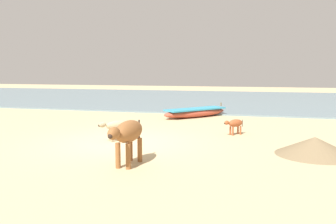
{
  "coord_description": "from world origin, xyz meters",
  "views": [
    {
      "loc": [
        4.22,
        -9.94,
        2.25
      ],
      "look_at": [
        0.57,
        3.39,
        0.6
      ],
      "focal_mm": 36.89,
      "sensor_mm": 36.0,
      "label": 1
    }
  ],
  "objects_px": {
    "calf_near_dun": "(116,126)",
    "fishing_boat_1": "(195,112)",
    "calf_far_rust": "(235,124)",
    "cow_adult_brown": "(128,133)"
  },
  "relations": [
    {
      "from": "calf_near_dun",
      "to": "cow_adult_brown",
      "type": "bearing_deg",
      "value": 77.85
    },
    {
      "from": "cow_adult_brown",
      "to": "calf_far_rust",
      "type": "distance_m",
      "value": 5.19
    },
    {
      "from": "fishing_boat_1",
      "to": "cow_adult_brown",
      "type": "xyz_separation_m",
      "value": [
        0.08,
        -8.99,
        0.54
      ]
    },
    {
      "from": "fishing_boat_1",
      "to": "calf_far_rust",
      "type": "xyz_separation_m",
      "value": [
        2.23,
        -4.28,
        0.16
      ]
    },
    {
      "from": "fishing_boat_1",
      "to": "calf_far_rust",
      "type": "relative_size",
      "value": 4.75
    },
    {
      "from": "cow_adult_brown",
      "to": "calf_near_dun",
      "type": "bearing_deg",
      "value": -148.33
    },
    {
      "from": "cow_adult_brown",
      "to": "calf_near_dun",
      "type": "xyz_separation_m",
      "value": [
        -1.46,
        2.62,
        -0.3
      ]
    },
    {
      "from": "calf_near_dun",
      "to": "calf_far_rust",
      "type": "height_order",
      "value": "calf_near_dun"
    },
    {
      "from": "calf_near_dun",
      "to": "fishing_boat_1",
      "type": "bearing_deg",
      "value": -143.52
    },
    {
      "from": "fishing_boat_1",
      "to": "calf_near_dun",
      "type": "distance_m",
      "value": 6.53
    }
  ]
}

